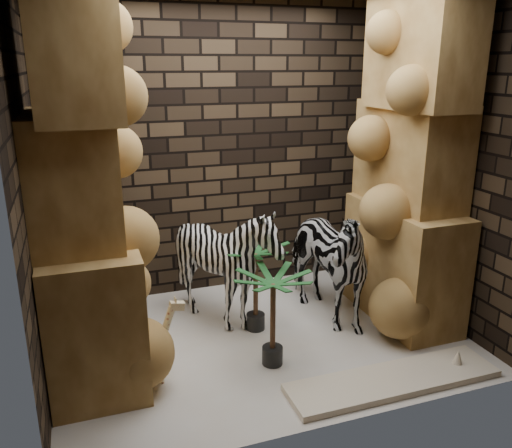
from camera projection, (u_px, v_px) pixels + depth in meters
name	position (u px, v px, depth m)	size (l,w,h in m)	color
floor	(262.00, 338.00, 4.65)	(3.50, 3.50, 0.00)	white
wall_back	(221.00, 150.00, 5.33)	(3.50, 3.50, 0.00)	black
wall_front	(335.00, 214.00, 3.08)	(3.50, 3.50, 0.00)	black
wall_left	(29.00, 191.00, 3.65)	(3.00, 3.00, 0.00)	black
wall_right	(442.00, 161.00, 4.76)	(3.00, 3.00, 0.00)	black
rock_pillar_left	(81.00, 187.00, 3.76)	(0.68, 1.30, 3.00)	tan
rock_pillar_right	(411.00, 163.00, 4.65)	(0.58, 1.25, 3.00)	tan
zebra_right	(321.00, 250.00, 4.84)	(0.63, 1.18, 1.39)	white
zebra_left	(226.00, 270.00, 4.75)	(0.97, 1.20, 1.09)	white
giraffe_toy	(147.00, 343.00, 3.90)	(0.36, 0.12, 0.70)	#FFEDB5
palm_front	(256.00, 287.00, 4.70)	(0.36, 0.36, 0.84)	#114814
palm_back	(273.00, 319.00, 4.15)	(0.36, 0.36, 0.81)	#114814
surfboard	(393.00, 380.00, 4.00)	(1.70, 0.42, 0.05)	#F9E7C7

